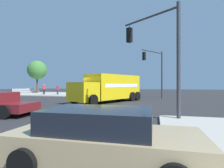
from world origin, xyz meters
name	(u,v)px	position (x,y,z in m)	size (l,w,h in m)	color
ground_plane	(89,102)	(0.00, 0.00, 0.00)	(100.00, 100.00, 0.00)	#2B2B2D
sidewalk_corner_near	(51,94)	(-12.43, -12.43, 0.07)	(11.21, 11.21, 0.14)	#B2ADA0
delivery_truck	(110,88)	(-0.98, 1.91, 1.50)	(8.81, 6.08, 2.85)	yellow
traffic_light_primary	(159,46)	(6.79, 6.79, 4.03)	(2.41, 3.24, 5.95)	#38383D
traffic_light_secondary	(156,67)	(-6.17, 6.66, 4.04)	(3.46, 2.48, 6.17)	#38383D
sedan_tan	(104,139)	(13.22, 5.49, 0.63)	(2.07, 4.32, 1.31)	tan
pedestrian_near_corner	(44,89)	(-9.51, -11.97, 1.10)	(0.39, 0.41, 1.69)	black
pedestrian_crossing	(58,89)	(-9.69, -9.46, 1.02)	(0.23, 0.53, 1.56)	navy
picket_fence_run	(27,91)	(-12.43, -17.79, 0.62)	(7.30, 0.05, 0.95)	silver
shade_tree_near	(37,70)	(-13.31, -16.16, 4.66)	(3.70, 3.70, 6.38)	brown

